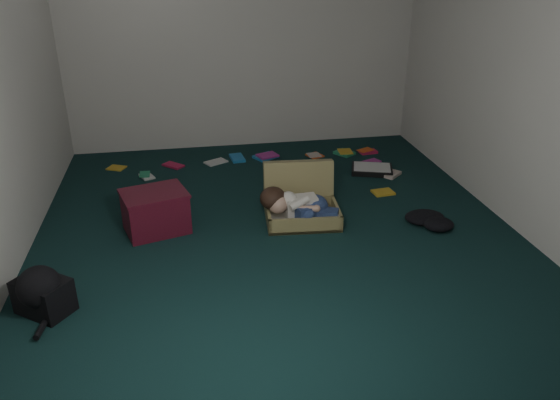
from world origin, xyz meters
name	(u,v)px	position (x,y,z in m)	size (l,w,h in m)	color
floor	(277,230)	(0.00, 0.00, 0.00)	(4.50, 4.50, 0.00)	black
wall_back	(242,34)	(0.00, 2.25, 1.30)	(4.50, 4.50, 0.00)	silver
wall_front	(377,203)	(0.00, -2.25, 1.30)	(4.50, 4.50, 0.00)	silver
wall_right	(519,68)	(2.00, 0.00, 1.30)	(4.50, 4.50, 0.00)	silver
suitcase	(301,202)	(0.25, 0.23, 0.14)	(0.68, 0.66, 0.46)	#918650
person	(298,205)	(0.20, 0.07, 0.18)	(0.68, 0.37, 0.29)	white
maroon_bin	(155,211)	(-1.00, 0.17, 0.18)	(0.61, 0.54, 0.36)	#4E0F1E
backpack	(43,295)	(-1.70, -0.85, 0.13)	(0.43, 0.34, 0.26)	black
clothing_pile	(441,217)	(1.42, -0.14, 0.06)	(0.40, 0.33, 0.13)	black
paper_tray	(372,169)	(1.23, 1.12, 0.03)	(0.50, 0.43, 0.06)	black
book_scatter	(277,164)	(0.27, 1.50, 0.01)	(3.07, 1.43, 0.02)	gold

